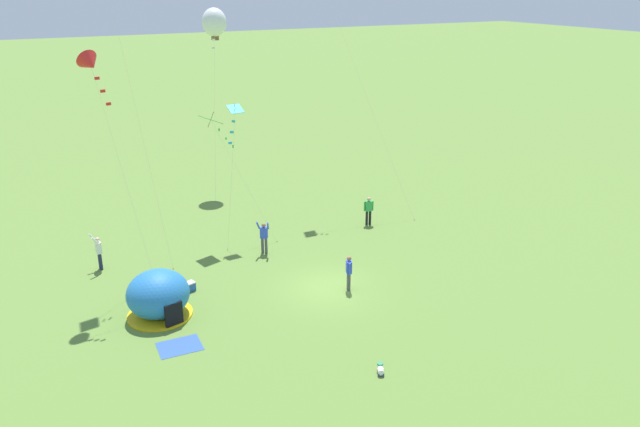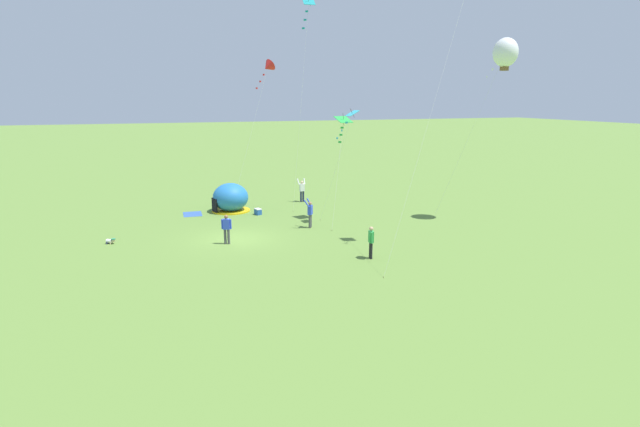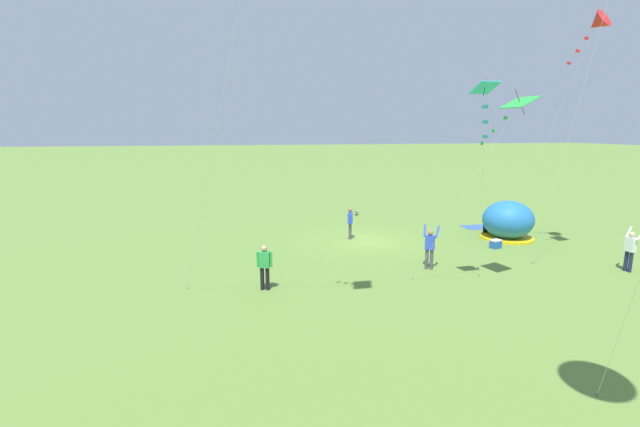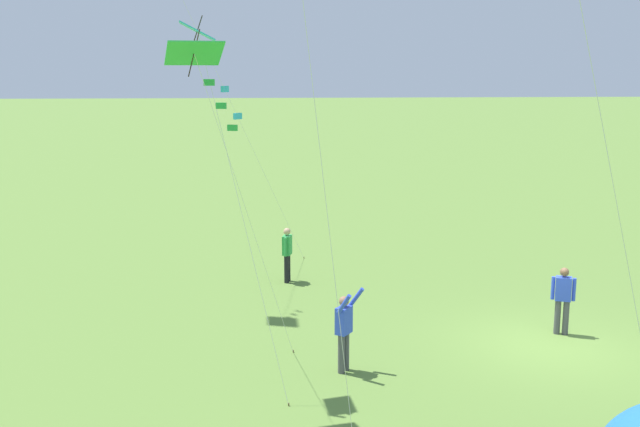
# 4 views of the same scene
# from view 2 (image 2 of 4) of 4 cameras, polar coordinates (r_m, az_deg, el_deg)

# --- Properties ---
(ground_plane) EXTENTS (300.00, 300.00, 0.00)m
(ground_plane) POSITION_cam_2_polar(r_m,az_deg,el_deg) (30.18, -9.65, -2.94)
(ground_plane) COLOR olive
(popup_tent) EXTENTS (2.81, 2.81, 2.10)m
(popup_tent) POSITION_cam_2_polar(r_m,az_deg,el_deg) (37.56, -10.20, 1.75)
(popup_tent) COLOR #2672BF
(popup_tent) RESTS_ON ground
(picnic_blanket) EXTENTS (1.76, 1.38, 0.01)m
(picnic_blanket) POSITION_cam_2_polar(r_m,az_deg,el_deg) (37.35, -14.36, -0.07)
(picnic_blanket) COLOR #3359A5
(picnic_blanket) RESTS_ON ground
(cooler_box) EXTENTS (0.61, 0.50, 0.44)m
(cooler_box) POSITION_cam_2_polar(r_m,az_deg,el_deg) (36.30, -7.10, 0.22)
(cooler_box) COLOR #2659B2
(cooler_box) RESTS_ON ground
(toddler_crawling) EXTENTS (0.41, 0.54, 0.32)m
(toddler_crawling) POSITION_cam_2_polar(r_m,az_deg,el_deg) (31.28, -22.81, -2.89)
(toddler_crawling) COLOR white
(toddler_crawling) RESTS_ON ground
(person_flying_kite) EXTENTS (0.72, 0.68, 1.89)m
(person_flying_kite) POSITION_cam_2_polar(r_m,az_deg,el_deg) (32.22, -1.15, 0.09)
(person_flying_kite) COLOR #4C4C51
(person_flying_kite) RESTS_ON ground
(person_with_toddler) EXTENTS (0.57, 0.33, 1.72)m
(person_with_toddler) POSITION_cam_2_polar(r_m,az_deg,el_deg) (26.19, 5.84, -3.11)
(person_with_toddler) COLOR black
(person_with_toddler) RESTS_ON ground
(person_strolling) EXTENTS (0.36, 0.56, 1.72)m
(person_strolling) POSITION_cam_2_polar(r_m,az_deg,el_deg) (29.11, -10.63, -1.61)
(person_strolling) COLOR #4C4C51
(person_strolling) RESTS_ON ground
(person_near_tent) EXTENTS (0.50, 0.68, 1.89)m
(person_near_tent) POSITION_cam_2_polar(r_m,az_deg,el_deg) (40.38, -2.07, 2.74)
(person_near_tent) COLOR #1E2347
(person_near_tent) RESTS_ON ground
(kite_white) EXTENTS (2.60, 4.38, 12.02)m
(kite_white) POSITION_cam_2_polar(r_m,az_deg,el_deg) (35.84, 20.44, 16.86)
(kite_white) COLOR silver
(kite_white) RESTS_ON ground
(kite_cyan) EXTENTS (1.85, 2.07, 7.58)m
(kite_cyan) POSITION_cam_2_polar(r_m,az_deg,el_deg) (32.72, 3.38, 10.74)
(kite_cyan) COLOR silver
(kite_cyan) RESTS_ON ground
(kite_teal) EXTENTS (1.93, 2.28, 15.26)m
(kite_teal) POSITION_cam_2_polar(r_m,az_deg,el_deg) (38.50, -1.42, 22.23)
(kite_teal) COLOR silver
(kite_teal) RESTS_ON ground
(kite_red) EXTENTS (1.96, 4.01, 11.03)m
(kite_red) POSITION_cam_2_polar(r_m,az_deg,el_deg) (38.69, -5.99, 16.31)
(kite_red) COLOR silver
(kite_red) RESTS_ON ground
(kite_green) EXTENTS (3.37, 2.45, 7.26)m
(kite_green) POSITION_cam_2_polar(r_m,az_deg,el_deg) (33.80, 2.63, 10.31)
(kite_green) COLOR silver
(kite_green) RESTS_ON ground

